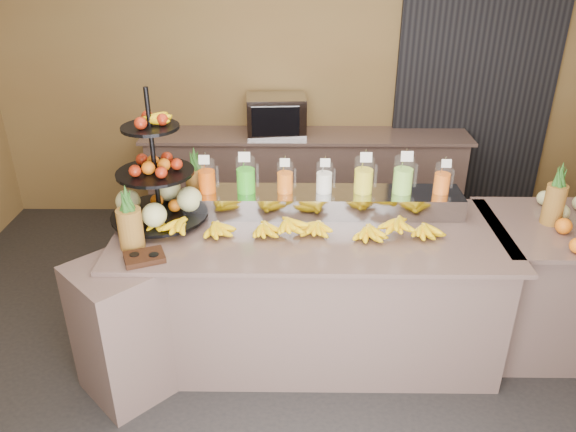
{
  "coord_description": "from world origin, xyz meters",
  "views": [
    {
      "loc": [
        -0.11,
        -2.85,
        2.63
      ],
      "look_at": [
        -0.15,
        0.3,
        1.04
      ],
      "focal_mm": 35.0,
      "sensor_mm": 36.0,
      "label": 1
    }
  ],
  "objects_px": {
    "banana_heap": "(290,224)",
    "condiment_caddy": "(144,257)",
    "pitcher_tray": "(323,202)",
    "fruit_stand": "(164,190)",
    "oven_warmer": "(276,115)"
  },
  "relations": [
    {
      "from": "banana_heap",
      "to": "condiment_caddy",
      "type": "xyz_separation_m",
      "value": [
        -0.85,
        -0.34,
        -0.05
      ]
    },
    {
      "from": "pitcher_tray",
      "to": "condiment_caddy",
      "type": "relative_size",
      "value": 8.21
    },
    {
      "from": "fruit_stand",
      "to": "condiment_caddy",
      "type": "relative_size",
      "value": 3.95
    },
    {
      "from": "pitcher_tray",
      "to": "fruit_stand",
      "type": "height_order",
      "value": "fruit_stand"
    },
    {
      "from": "oven_warmer",
      "to": "banana_heap",
      "type": "bearing_deg",
      "value": -89.82
    },
    {
      "from": "pitcher_tray",
      "to": "banana_heap",
      "type": "height_order",
      "value": "banana_heap"
    },
    {
      "from": "oven_warmer",
      "to": "fruit_stand",
      "type": "bearing_deg",
      "value": -114.31
    },
    {
      "from": "banana_heap",
      "to": "pitcher_tray",
      "type": "bearing_deg",
      "value": 53.22
    },
    {
      "from": "banana_heap",
      "to": "fruit_stand",
      "type": "bearing_deg",
      "value": 169.41
    },
    {
      "from": "condiment_caddy",
      "to": "fruit_stand",
      "type": "bearing_deg",
      "value": 86.51
    },
    {
      "from": "fruit_stand",
      "to": "condiment_caddy",
      "type": "bearing_deg",
      "value": -112.23
    },
    {
      "from": "pitcher_tray",
      "to": "condiment_caddy",
      "type": "xyz_separation_m",
      "value": [
        -1.07,
        -0.64,
        -0.06
      ]
    },
    {
      "from": "pitcher_tray",
      "to": "fruit_stand",
      "type": "relative_size",
      "value": 2.08
    },
    {
      "from": "banana_heap",
      "to": "fruit_stand",
      "type": "relative_size",
      "value": 2.13
    },
    {
      "from": "pitcher_tray",
      "to": "condiment_caddy",
      "type": "height_order",
      "value": "pitcher_tray"
    }
  ]
}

